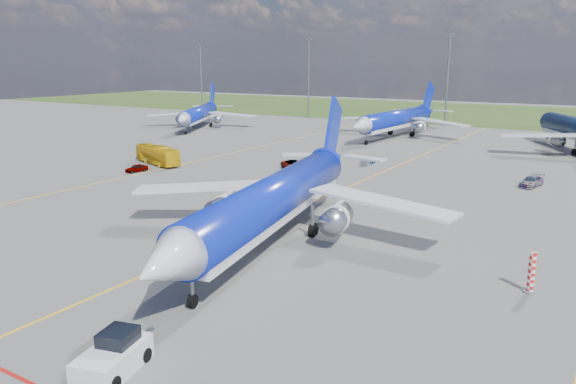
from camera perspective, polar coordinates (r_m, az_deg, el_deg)
The scene contains 14 objects.
ground at distance 48.03m, azimuth -10.86°, elevation -6.73°, with size 400.00×400.00×0.00m, color #545451.
grass_strip at distance 186.36m, azimuth 22.07°, elevation 7.27°, with size 400.00×80.00×0.01m, color #2D4719.
taxiway_lines at distance 69.97m, azimuth 4.63°, elevation -0.21°, with size 60.25×160.00×0.02m.
floodlight_masts at distance 144.63m, azimuth 23.68°, elevation 10.68°, with size 202.20×0.50×22.70m.
warning_post at distance 43.89m, azimuth 23.51°, elevation -7.49°, with size 0.50×0.50×3.00m, color red.
bg_jet_nw at distance 140.90m, azimuth -9.01°, elevation 6.44°, with size 29.21×38.34×10.04m, color #0C1FAB, non-canonical shape.
bg_jet_nnw at distance 124.79m, azimuth 10.90°, elevation 5.51°, with size 32.08×42.11×11.03m, color #0C1FAB, non-canonical shape.
main_airliner at distance 51.59m, azimuth -1.39°, elevation -5.08°, with size 34.23×44.93×11.77m, color #0C1FAB, non-canonical shape.
pushback_tug at distance 32.46m, azimuth -17.27°, elevation -15.62°, with size 3.32×6.34×2.10m.
apron_bus at distance 92.21m, azimuth -13.11°, elevation 3.69°, with size 2.51×10.71×2.98m, color #E5B50D.
service_car_a at distance 86.51m, azimuth -15.14°, elevation 2.35°, with size 1.38×3.43×1.17m, color #999999.
service_car_b at distance 85.08m, azimuth 0.65°, elevation 2.74°, with size 2.44×5.28×1.47m, color #999999.
service_car_c at distance 80.52m, azimuth 23.50°, elevation 0.99°, with size 1.91×4.70×1.36m, color #999999.
baggage_tug_c at distance 90.92m, azimuth 8.15°, elevation 3.10°, with size 1.54×4.33×0.95m.
Camera 1 is at (30.84, -33.08, 16.18)m, focal length 35.00 mm.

